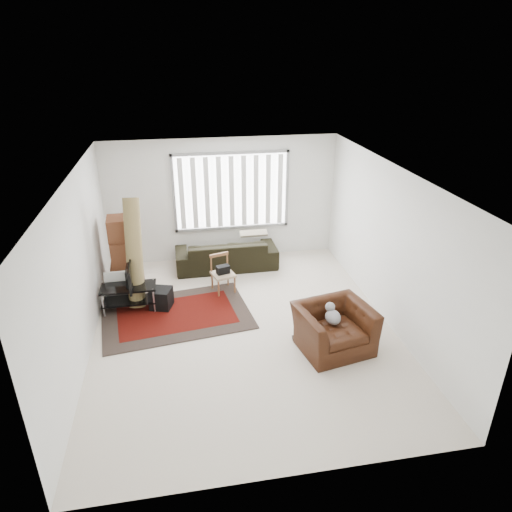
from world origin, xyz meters
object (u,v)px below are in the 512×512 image
Objects in this scene: moving_boxes at (126,256)px; tv_stand at (129,293)px; side_chair at (223,272)px; armchair at (334,325)px; sofa at (226,249)px.

tv_stand is at bearing -84.51° from moving_boxes.
tv_stand is at bearing 176.71° from side_chair.
tv_stand is 0.66× the size of moving_boxes.
armchair is at bearing -38.09° from moving_boxes.
armchair reaches higher than tv_stand.
armchair is at bearing -71.03° from side_chair.
moving_boxes is 4.27m from armchair.
armchair is (3.36, -2.63, -0.27)m from moving_boxes.
sofa is (1.95, 1.46, 0.06)m from tv_stand.
armchair is at bearing 111.88° from sofa.
moving_boxes is 0.68× the size of sofa.
moving_boxes reaches higher than sofa.
side_chair is (-0.20, -1.06, 0.00)m from sofa.
moving_boxes is at bearing 95.49° from tv_stand.
tv_stand is 2.43m from sofa.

